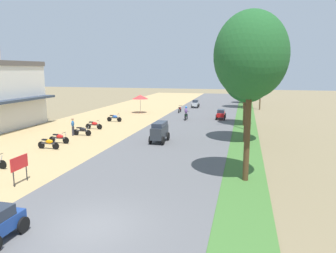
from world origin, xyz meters
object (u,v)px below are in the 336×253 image
(car_sedan_red, at_px, (221,114))
(parked_motorbike_third, at_px, (59,138))
(median_tree_second, at_px, (248,69))
(parked_motorbike_sixth, at_px, (114,117))
(vendor_umbrella, at_px, (140,97))
(utility_pole_near, at_px, (261,81))
(streetlamp_mid, at_px, (247,80))
(motorbike_ahead_second, at_px, (180,109))
(street_signboard, at_px, (19,165))
(car_van_charcoal, at_px, (160,131))
(parked_motorbike_second, at_px, (49,143))
(parked_motorbike_fourth, at_px, (82,130))
(streetlamp_near, at_px, (248,84))
(median_tree_fourth, at_px, (246,62))
(parked_motorbike_fifth, at_px, (94,124))
(motorbike_foreground_rider, at_px, (186,113))
(median_tree_third, at_px, (247,75))
(car_hatchback_silver, at_px, (195,103))
(median_tree_fifth, at_px, (247,74))
(pedestrian_on_shoulder, at_px, (73,126))

(car_sedan_red, bearing_deg, parked_motorbike_third, -126.54)
(median_tree_second, bearing_deg, parked_motorbike_sixth, 154.24)
(vendor_umbrella, relative_size, utility_pole_near, 0.30)
(parked_motorbike_sixth, height_order, streetlamp_mid, streetlamp_mid)
(utility_pole_near, distance_m, motorbike_ahead_second, 13.45)
(street_signboard, height_order, car_van_charcoal, car_van_charcoal)
(street_signboard, bearing_deg, utility_pole_near, 69.37)
(parked_motorbike_sixth, bearing_deg, parked_motorbike_second, -88.89)
(parked_motorbike_third, bearing_deg, streetlamp_mid, 64.85)
(parked_motorbike_fourth, relative_size, car_sedan_red, 0.80)
(car_van_charcoal, bearing_deg, streetlamp_near, 46.66)
(street_signboard, relative_size, median_tree_fourth, 0.16)
(median_tree_fourth, bearing_deg, street_signboard, -107.15)
(parked_motorbike_fifth, relative_size, utility_pole_near, 0.21)
(streetlamp_near, xyz_separation_m, motorbike_foreground_rider, (-7.01, 4.79, -3.74))
(median_tree_third, distance_m, car_hatchback_silver, 17.24)
(parked_motorbike_third, xyz_separation_m, median_tree_fifth, (14.85, 35.39, 4.73))
(street_signboard, bearing_deg, streetlamp_mid, 73.96)
(vendor_umbrella, bearing_deg, motorbike_ahead_second, 18.72)
(parked_motorbike_fifth, distance_m, car_hatchback_silver, 21.82)
(streetlamp_near, bearing_deg, parked_motorbike_fifth, -167.64)
(parked_motorbike_fifth, bearing_deg, street_signboard, -77.53)
(parked_motorbike_fifth, relative_size, street_signboard, 1.20)
(parked_motorbike_fifth, height_order, motorbike_ahead_second, motorbike_ahead_second)
(median_tree_fourth, bearing_deg, parked_motorbike_third, -117.61)
(car_hatchback_silver, distance_m, motorbike_ahead_second, 6.29)
(parked_motorbike_third, bearing_deg, street_signboard, -69.67)
(parked_motorbike_second, height_order, median_tree_second, median_tree_second)
(vendor_umbrella, relative_size, median_tree_fifth, 0.38)
(parked_motorbike_sixth, distance_m, median_tree_fourth, 22.96)
(vendor_umbrella, bearing_deg, parked_motorbike_fourth, -91.07)
(parked_motorbike_third, height_order, pedestrian_on_shoulder, pedestrian_on_shoulder)
(vendor_umbrella, xyz_separation_m, pedestrian_on_shoulder, (-1.16, -15.95, -1.34))
(median_tree_fifth, distance_m, streetlamp_near, 25.68)
(median_tree_third, bearing_deg, car_hatchback_silver, 117.55)
(median_tree_third, distance_m, car_van_charcoal, 12.95)
(street_signboard, xyz_separation_m, vendor_umbrella, (-2.66, 27.88, 1.20))
(pedestrian_on_shoulder, xyz_separation_m, median_tree_fifth, (15.42, 32.24, 4.32))
(parked_motorbike_fourth, height_order, median_tree_second, median_tree_second)
(streetlamp_mid, relative_size, motorbike_foreground_rider, 4.12)
(parked_motorbike_fourth, distance_m, parked_motorbike_sixth, 8.03)
(median_tree_fifth, xyz_separation_m, motorbike_ahead_second, (-9.03, -14.52, -4.71))
(parked_motorbike_third, height_order, street_signboard, street_signboard)
(parked_motorbike_second, distance_m, streetlamp_mid, 36.85)
(parked_motorbike_second, relative_size, motorbike_foreground_rider, 1.00)
(parked_motorbike_fifth, bearing_deg, median_tree_fifth, 62.68)
(median_tree_second, bearing_deg, streetlamp_mid, 89.78)
(parked_motorbike_third, xyz_separation_m, motorbike_foreground_rider, (7.89, 14.51, 0.30))
(pedestrian_on_shoulder, distance_m, median_tree_third, 18.42)
(parked_motorbike_third, xyz_separation_m, street_signboard, (3.25, -8.78, 0.55))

